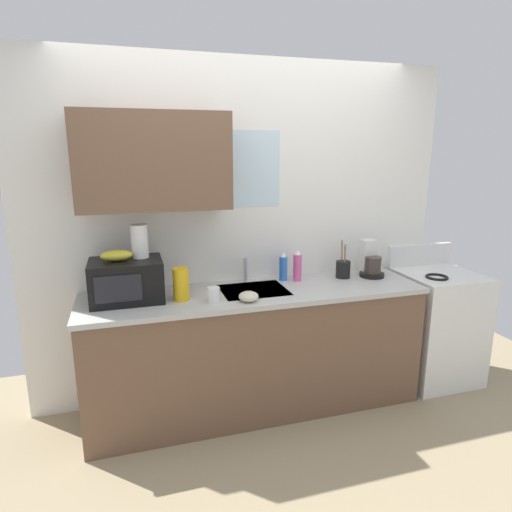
{
  "coord_description": "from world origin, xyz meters",
  "views": [
    {
      "loc": [
        -0.85,
        -2.83,
        1.86
      ],
      "look_at": [
        0.0,
        0.0,
        1.15
      ],
      "focal_mm": 30.97,
      "sensor_mm": 36.0,
      "label": 1
    }
  ],
  "objects_px": {
    "small_bowl": "(249,296)",
    "microwave": "(126,280)",
    "coffee_maker": "(370,263)",
    "dish_soap_bottle_pink": "(297,266)",
    "banana_bunch": "(117,256)",
    "stove_range": "(435,325)",
    "dish_soap_bottle_blue": "(283,267)",
    "cereal_canister": "(181,284)",
    "utensil_crock": "(343,269)",
    "mug_white": "(214,295)",
    "paper_towel_roll": "(140,241)"
  },
  "relations": [
    {
      "from": "banana_bunch",
      "to": "cereal_canister",
      "type": "distance_m",
      "value": 0.45
    },
    {
      "from": "banana_bunch",
      "to": "coffee_maker",
      "type": "xyz_separation_m",
      "value": [
        1.88,
        0.06,
        -0.2
      ]
    },
    {
      "from": "microwave",
      "to": "cereal_canister",
      "type": "distance_m",
      "value": 0.36
    },
    {
      "from": "banana_bunch",
      "to": "coffee_maker",
      "type": "relative_size",
      "value": 0.71
    },
    {
      "from": "small_bowl",
      "to": "coffee_maker",
      "type": "bearing_deg",
      "value": 15.98
    },
    {
      "from": "mug_white",
      "to": "utensil_crock",
      "type": "xyz_separation_m",
      "value": [
        1.07,
        0.26,
        0.02
      ]
    },
    {
      "from": "cereal_canister",
      "to": "coffee_maker",
      "type": "bearing_deg",
      "value": 6.05
    },
    {
      "from": "stove_range",
      "to": "dish_soap_bottle_pink",
      "type": "distance_m",
      "value": 1.31
    },
    {
      "from": "coffee_maker",
      "to": "utensil_crock",
      "type": "height_order",
      "value": "utensil_crock"
    },
    {
      "from": "mug_white",
      "to": "small_bowl",
      "type": "height_order",
      "value": "mug_white"
    },
    {
      "from": "coffee_maker",
      "to": "dish_soap_bottle_blue",
      "type": "bearing_deg",
      "value": 173.67
    },
    {
      "from": "stove_range",
      "to": "dish_soap_bottle_pink",
      "type": "relative_size",
      "value": 4.54
    },
    {
      "from": "dish_soap_bottle_pink",
      "to": "cereal_canister",
      "type": "xyz_separation_m",
      "value": [
        -0.89,
        -0.19,
        -0.0
      ]
    },
    {
      "from": "banana_bunch",
      "to": "small_bowl",
      "type": "bearing_deg",
      "value": -17.23
    },
    {
      "from": "microwave",
      "to": "mug_white",
      "type": "bearing_deg",
      "value": -19.35
    },
    {
      "from": "microwave",
      "to": "cereal_canister",
      "type": "height_order",
      "value": "microwave"
    },
    {
      "from": "dish_soap_bottle_blue",
      "to": "dish_soap_bottle_pink",
      "type": "bearing_deg",
      "value": -22.68
    },
    {
      "from": "utensil_crock",
      "to": "coffee_maker",
      "type": "bearing_deg",
      "value": -2.85
    },
    {
      "from": "banana_bunch",
      "to": "mug_white",
      "type": "bearing_deg",
      "value": -17.96
    },
    {
      "from": "paper_towel_roll",
      "to": "banana_bunch",
      "type": "bearing_deg",
      "value": -161.57
    },
    {
      "from": "microwave",
      "to": "dish_soap_bottle_blue",
      "type": "relative_size",
      "value": 2.1
    },
    {
      "from": "coffee_maker",
      "to": "utensil_crock",
      "type": "xyz_separation_m",
      "value": [
        -0.23,
        0.01,
        -0.03
      ]
    },
    {
      "from": "cereal_canister",
      "to": "small_bowl",
      "type": "height_order",
      "value": "cereal_canister"
    },
    {
      "from": "cereal_canister",
      "to": "dish_soap_bottle_pink",
      "type": "bearing_deg",
      "value": 12.3
    },
    {
      "from": "microwave",
      "to": "dish_soap_bottle_pink",
      "type": "relative_size",
      "value": 1.93
    },
    {
      "from": "utensil_crock",
      "to": "cereal_canister",
      "type": "bearing_deg",
      "value": -172.34
    },
    {
      "from": "banana_bunch",
      "to": "stove_range",
      "type": "bearing_deg",
      "value": -1.08
    },
    {
      "from": "dish_soap_bottle_blue",
      "to": "dish_soap_bottle_pink",
      "type": "distance_m",
      "value": 0.11
    },
    {
      "from": "stove_range",
      "to": "paper_towel_roll",
      "type": "relative_size",
      "value": 4.91
    },
    {
      "from": "stove_range",
      "to": "utensil_crock",
      "type": "xyz_separation_m",
      "value": [
        -0.81,
        0.12,
        0.51
      ]
    },
    {
      "from": "paper_towel_roll",
      "to": "small_bowl",
      "type": "distance_m",
      "value": 0.8
    },
    {
      "from": "microwave",
      "to": "small_bowl",
      "type": "distance_m",
      "value": 0.8
    },
    {
      "from": "utensil_crock",
      "to": "microwave",
      "type": "bearing_deg",
      "value": -177.45
    },
    {
      "from": "cereal_canister",
      "to": "mug_white",
      "type": "bearing_deg",
      "value": -24.63
    },
    {
      "from": "stove_range",
      "to": "coffee_maker",
      "type": "relative_size",
      "value": 3.86
    },
    {
      "from": "utensil_crock",
      "to": "small_bowl",
      "type": "height_order",
      "value": "utensil_crock"
    },
    {
      "from": "microwave",
      "to": "dish_soap_bottle_blue",
      "type": "xyz_separation_m",
      "value": [
        1.14,
        0.14,
        -0.03
      ]
    },
    {
      "from": "microwave",
      "to": "banana_bunch",
      "type": "xyz_separation_m",
      "value": [
        -0.05,
        0.0,
        0.17
      ]
    },
    {
      "from": "banana_bunch",
      "to": "microwave",
      "type": "bearing_deg",
      "value": -1.8
    },
    {
      "from": "coffee_maker",
      "to": "mug_white",
      "type": "xyz_separation_m",
      "value": [
        -1.3,
        -0.25,
        -0.06
      ]
    },
    {
      "from": "utensil_crock",
      "to": "small_bowl",
      "type": "distance_m",
      "value": 0.91
    },
    {
      "from": "microwave",
      "to": "mug_white",
      "type": "xyz_separation_m",
      "value": [
        0.54,
        -0.19,
        -0.09
      ]
    },
    {
      "from": "paper_towel_roll",
      "to": "mug_white",
      "type": "distance_m",
      "value": 0.6
    },
    {
      "from": "small_bowl",
      "to": "microwave",
      "type": "bearing_deg",
      "value": 161.82
    },
    {
      "from": "dish_soap_bottle_blue",
      "to": "utensil_crock",
      "type": "relative_size",
      "value": 0.74
    },
    {
      "from": "stove_range",
      "to": "mug_white",
      "type": "distance_m",
      "value": 1.94
    },
    {
      "from": "dish_soap_bottle_pink",
      "to": "mug_white",
      "type": "height_order",
      "value": "dish_soap_bottle_pink"
    },
    {
      "from": "utensil_crock",
      "to": "dish_soap_bottle_blue",
      "type": "bearing_deg",
      "value": 171.97
    },
    {
      "from": "coffee_maker",
      "to": "dish_soap_bottle_pink",
      "type": "relative_size",
      "value": 1.18
    },
    {
      "from": "stove_range",
      "to": "coffee_maker",
      "type": "xyz_separation_m",
      "value": [
        -0.58,
        0.1,
        0.55
      ]
    }
  ]
}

